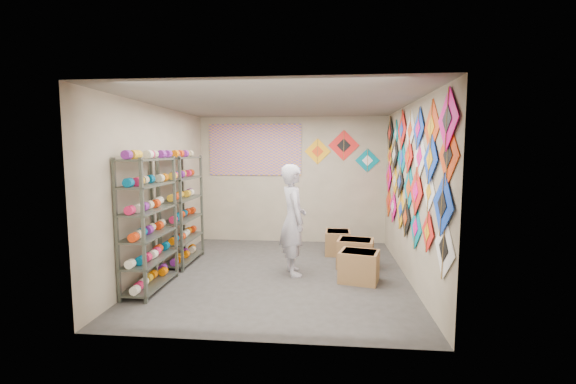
# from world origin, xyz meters

# --- Properties ---
(ground) EXTENTS (4.50, 4.50, 0.00)m
(ground) POSITION_xyz_m (0.00, 0.00, 0.00)
(ground) COLOR #35312E
(room_walls) EXTENTS (4.50, 4.50, 4.50)m
(room_walls) POSITION_xyz_m (0.00, 0.00, 1.64)
(room_walls) COLOR tan
(room_walls) RESTS_ON ground
(shelf_rack_front) EXTENTS (0.40, 1.10, 1.90)m
(shelf_rack_front) POSITION_xyz_m (-1.78, -0.85, 0.95)
(shelf_rack_front) COLOR #4C5147
(shelf_rack_front) RESTS_ON ground
(shelf_rack_back) EXTENTS (0.40, 1.10, 1.90)m
(shelf_rack_back) POSITION_xyz_m (-1.78, 0.45, 0.95)
(shelf_rack_back) COLOR #4C5147
(shelf_rack_back) RESTS_ON ground
(string_spools) EXTENTS (0.12, 2.36, 0.12)m
(string_spools) POSITION_xyz_m (-1.78, -0.20, 1.05)
(string_spools) COLOR #DE1B4F
(string_spools) RESTS_ON ground
(kite_wall_display) EXTENTS (0.06, 4.28, 2.07)m
(kite_wall_display) POSITION_xyz_m (1.98, -0.06, 1.65)
(kite_wall_display) COLOR white
(kite_wall_display) RESTS_ON room_walls
(back_wall_kites) EXTENTS (1.58, 0.02, 0.90)m
(back_wall_kites) POSITION_xyz_m (1.06, 2.24, 1.97)
(back_wall_kites) COLOR #FFAC10
(back_wall_kites) RESTS_ON room_walls
(poster) EXTENTS (2.00, 0.01, 1.10)m
(poster) POSITION_xyz_m (-0.80, 2.23, 2.00)
(poster) COLOR #644BA3
(poster) RESTS_ON room_walls
(shopkeeper) EXTENTS (0.90, 0.82, 1.77)m
(shopkeeper) POSITION_xyz_m (0.21, 0.02, 0.89)
(shopkeeper) COLOR beige
(shopkeeper) RESTS_ON ground
(carton_a) EXTENTS (0.67, 0.60, 0.47)m
(carton_a) POSITION_xyz_m (1.24, -0.26, 0.24)
(carton_a) COLOR brown
(carton_a) RESTS_ON ground
(carton_b) EXTENTS (0.67, 0.58, 0.48)m
(carton_b) POSITION_xyz_m (1.24, 0.47, 0.24)
(carton_b) COLOR brown
(carton_b) RESTS_ON ground
(carton_c) EXTENTS (0.49, 0.53, 0.45)m
(carton_c) POSITION_xyz_m (0.97, 1.28, 0.23)
(carton_c) COLOR brown
(carton_c) RESTS_ON ground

